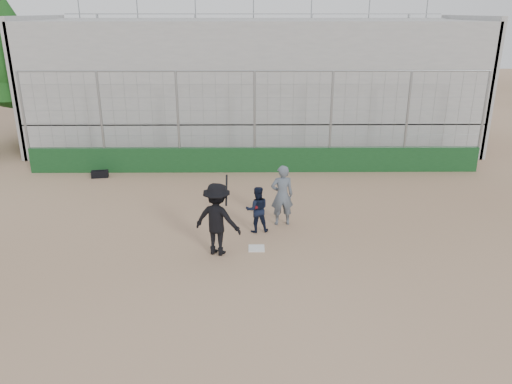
{
  "coord_description": "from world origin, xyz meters",
  "views": [
    {
      "loc": [
        -0.13,
        -12.33,
        6.15
      ],
      "look_at": [
        0.0,
        1.4,
        1.15
      ],
      "focal_mm": 35.0,
      "sensor_mm": 36.0,
      "label": 1
    }
  ],
  "objects_px": {
    "equipment_bag": "(100,174)",
    "catcher_crouched": "(257,217)",
    "batter_at_plate": "(217,219)",
    "umpire": "(282,198)"
  },
  "relations": [
    {
      "from": "umpire",
      "to": "equipment_bag",
      "type": "xyz_separation_m",
      "value": [
        -6.86,
        4.62,
        -0.71
      ]
    },
    {
      "from": "catcher_crouched",
      "to": "umpire",
      "type": "distance_m",
      "value": 1.01
    },
    {
      "from": "batter_at_plate",
      "to": "catcher_crouched",
      "type": "distance_m",
      "value": 1.81
    },
    {
      "from": "equipment_bag",
      "to": "umpire",
      "type": "bearing_deg",
      "value": -33.94
    },
    {
      "from": "catcher_crouched",
      "to": "batter_at_plate",
      "type": "bearing_deg",
      "value": -127.91
    },
    {
      "from": "batter_at_plate",
      "to": "equipment_bag",
      "type": "bearing_deg",
      "value": 127.59
    },
    {
      "from": "equipment_bag",
      "to": "catcher_crouched",
      "type": "bearing_deg",
      "value": -40.28
    },
    {
      "from": "batter_at_plate",
      "to": "equipment_bag",
      "type": "xyz_separation_m",
      "value": [
        -5.04,
        6.54,
        -0.85
      ]
    },
    {
      "from": "umpire",
      "to": "batter_at_plate",
      "type": "bearing_deg",
      "value": 39.39
    },
    {
      "from": "umpire",
      "to": "equipment_bag",
      "type": "distance_m",
      "value": 8.3
    }
  ]
}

